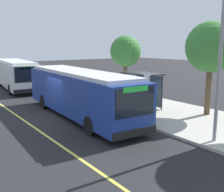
% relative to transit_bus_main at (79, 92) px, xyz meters
% --- Properties ---
extents(ground_plane, '(120.00, 120.00, 0.00)m').
position_rel_transit_bus_main_xyz_m(ground_plane, '(-0.99, -1.01, -1.62)').
color(ground_plane, '#232326').
extents(sidewalk_curb, '(44.00, 6.40, 0.15)m').
position_rel_transit_bus_main_xyz_m(sidewalk_curb, '(-0.99, 4.99, -1.54)').
color(sidewalk_curb, '#B7B2A8').
rests_on(sidewalk_curb, ground_plane).
extents(lane_stripe_center, '(36.00, 0.14, 0.01)m').
position_rel_transit_bus_main_xyz_m(lane_stripe_center, '(-0.99, -3.21, -1.61)').
color(lane_stripe_center, '#E0D64C').
rests_on(lane_stripe_center, ground_plane).
extents(transit_bus_main, '(11.71, 3.15, 2.95)m').
position_rel_transit_bus_main_xyz_m(transit_bus_main, '(0.00, 0.00, 0.00)').
color(transit_bus_main, navy).
rests_on(transit_bus_main, ground_plane).
extents(transit_bus_second, '(10.85, 3.57, 2.95)m').
position_rel_transit_bus_main_xyz_m(transit_bus_second, '(-13.79, 0.11, -0.00)').
color(transit_bus_second, white).
rests_on(transit_bus_second, ground_plane).
extents(bus_shelter, '(2.90, 1.60, 2.48)m').
position_rel_transit_bus_main_xyz_m(bus_shelter, '(0.70, 4.66, 0.30)').
color(bus_shelter, '#333338').
rests_on(bus_shelter, sidewalk_curb).
extents(waiting_bench, '(1.60, 0.48, 0.95)m').
position_rel_transit_bus_main_xyz_m(waiting_bench, '(0.86, 4.79, -0.98)').
color(waiting_bench, brown).
rests_on(waiting_bench, sidewalk_curb).
extents(route_sign_post, '(0.44, 0.08, 2.80)m').
position_rel_transit_bus_main_xyz_m(route_sign_post, '(3.66, 2.32, 0.34)').
color(route_sign_post, '#333338').
rests_on(route_sign_post, sidewalk_curb).
extents(pedestrian_commuter, '(0.24, 0.40, 1.69)m').
position_rel_transit_bus_main_xyz_m(pedestrian_commuter, '(2.90, 2.84, -0.50)').
color(pedestrian_commuter, '#282D47').
rests_on(pedestrian_commuter, sidewalk_curb).
extents(street_tree_near_shelter, '(2.81, 2.81, 5.22)m').
position_rel_transit_bus_main_xyz_m(street_tree_near_shelter, '(-4.64, 7.41, 2.31)').
color(street_tree_near_shelter, brown).
rests_on(street_tree_near_shelter, sidewalk_curb).
extents(street_tree_upstreet, '(3.14, 3.14, 5.83)m').
position_rel_transit_bus_main_xyz_m(street_tree_upstreet, '(4.75, 6.60, 2.76)').
color(street_tree_upstreet, brown).
rests_on(street_tree_upstreet, sidewalk_curb).
extents(utility_pole, '(0.16, 0.16, 6.40)m').
position_rel_transit_bus_main_xyz_m(utility_pole, '(7.89, 2.70, 1.73)').
color(utility_pole, gray).
rests_on(utility_pole, sidewalk_curb).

